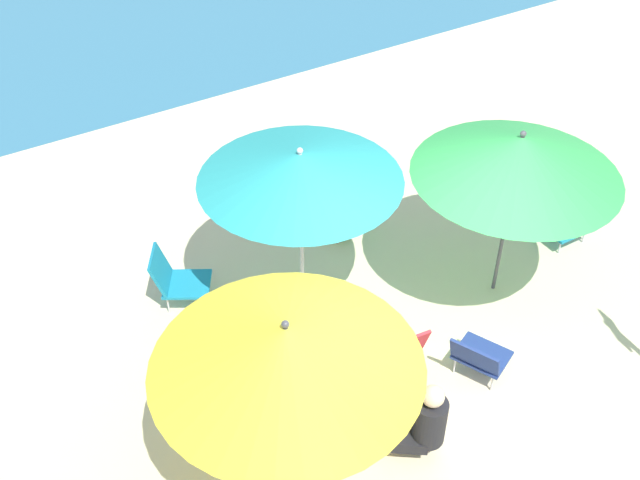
{
  "coord_description": "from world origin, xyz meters",
  "views": [
    {
      "loc": [
        -3.32,
        -3.66,
        5.83
      ],
      "look_at": [
        -0.14,
        1.62,
        0.7
      ],
      "focal_mm": 43.23,
      "sensor_mm": 36.0,
      "label": 1
    }
  ],
  "objects_px": {
    "beach_chair_f": "(175,278)",
    "umbrella_yellow": "(286,347)",
    "umbrella_green": "(519,156)",
    "person_b": "(348,197)",
    "person_a": "(423,422)",
    "beach_chair_c": "(569,217)",
    "umbrella_teal": "(300,167)",
    "beach_chair_d": "(479,356)",
    "beach_chair_b": "(392,346)"
  },
  "relations": [
    {
      "from": "beach_chair_b",
      "to": "person_b",
      "type": "relative_size",
      "value": 0.7
    },
    {
      "from": "umbrella_yellow",
      "to": "beach_chair_d",
      "type": "xyz_separation_m",
      "value": [
        2.06,
        0.01,
        -1.3
      ]
    },
    {
      "from": "beach_chair_f",
      "to": "umbrella_yellow",
      "type": "bearing_deg",
      "value": -60.13
    },
    {
      "from": "beach_chair_f",
      "to": "beach_chair_b",
      "type": "bearing_deg",
      "value": -25.02
    },
    {
      "from": "umbrella_green",
      "to": "beach_chair_c",
      "type": "relative_size",
      "value": 3.67
    },
    {
      "from": "umbrella_teal",
      "to": "beach_chair_c",
      "type": "distance_m",
      "value": 3.6
    },
    {
      "from": "umbrella_green",
      "to": "umbrella_teal",
      "type": "bearing_deg",
      "value": 153.71
    },
    {
      "from": "umbrella_teal",
      "to": "beach_chair_f",
      "type": "xyz_separation_m",
      "value": [
        -1.16,
        0.67,
        -1.39
      ]
    },
    {
      "from": "umbrella_teal",
      "to": "beach_chair_f",
      "type": "height_order",
      "value": "umbrella_teal"
    },
    {
      "from": "umbrella_yellow",
      "to": "beach_chair_f",
      "type": "relative_size",
      "value": 2.91
    },
    {
      "from": "umbrella_teal",
      "to": "beach_chair_d",
      "type": "relative_size",
      "value": 3.07
    },
    {
      "from": "beach_chair_b",
      "to": "beach_chair_d",
      "type": "bearing_deg",
      "value": -120.9
    },
    {
      "from": "person_a",
      "to": "beach_chair_f",
      "type": "bearing_deg",
      "value": -34.25
    },
    {
      "from": "beach_chair_f",
      "to": "beach_chair_d",
      "type": "bearing_deg",
      "value": -20.34
    },
    {
      "from": "beach_chair_b",
      "to": "person_b",
      "type": "xyz_separation_m",
      "value": [
        0.86,
        2.12,
        0.09
      ]
    },
    {
      "from": "beach_chair_c",
      "to": "person_b",
      "type": "bearing_deg",
      "value": -34.36
    },
    {
      "from": "umbrella_teal",
      "to": "person_b",
      "type": "height_order",
      "value": "umbrella_teal"
    },
    {
      "from": "umbrella_teal",
      "to": "beach_chair_b",
      "type": "relative_size",
      "value": 3.04
    },
    {
      "from": "umbrella_green",
      "to": "beach_chair_c",
      "type": "xyz_separation_m",
      "value": [
        1.33,
        0.27,
        -1.46
      ]
    },
    {
      "from": "beach_chair_b",
      "to": "person_a",
      "type": "height_order",
      "value": "person_a"
    },
    {
      "from": "beach_chair_c",
      "to": "person_b",
      "type": "distance_m",
      "value": 2.6
    },
    {
      "from": "person_b",
      "to": "umbrella_yellow",
      "type": "bearing_deg",
      "value": 15.94
    },
    {
      "from": "umbrella_teal",
      "to": "beach_chair_d",
      "type": "distance_m",
      "value": 2.47
    },
    {
      "from": "umbrella_green",
      "to": "beach_chair_c",
      "type": "bearing_deg",
      "value": 11.24
    },
    {
      "from": "umbrella_teal",
      "to": "beach_chair_b",
      "type": "height_order",
      "value": "umbrella_teal"
    },
    {
      "from": "person_b",
      "to": "beach_chair_b",
      "type": "bearing_deg",
      "value": 34.51
    },
    {
      "from": "umbrella_green",
      "to": "person_a",
      "type": "height_order",
      "value": "umbrella_green"
    },
    {
      "from": "person_a",
      "to": "umbrella_yellow",
      "type": "bearing_deg",
      "value": 15.1
    },
    {
      "from": "beach_chair_b",
      "to": "beach_chair_f",
      "type": "bearing_deg",
      "value": 40.66
    },
    {
      "from": "umbrella_green",
      "to": "person_b",
      "type": "xyz_separation_m",
      "value": [
        -0.8,
        1.74,
        -1.29
      ]
    },
    {
      "from": "beach_chair_b",
      "to": "beach_chair_d",
      "type": "relative_size",
      "value": 1.01
    },
    {
      "from": "umbrella_green",
      "to": "beach_chair_b",
      "type": "distance_m",
      "value": 2.19
    },
    {
      "from": "beach_chair_c",
      "to": "beach_chair_d",
      "type": "relative_size",
      "value": 0.87
    },
    {
      "from": "umbrella_green",
      "to": "person_a",
      "type": "bearing_deg",
      "value": -146.85
    },
    {
      "from": "umbrella_green",
      "to": "beach_chair_b",
      "type": "height_order",
      "value": "umbrella_green"
    },
    {
      "from": "umbrella_green",
      "to": "beach_chair_c",
      "type": "height_order",
      "value": "umbrella_green"
    },
    {
      "from": "beach_chair_c",
      "to": "umbrella_teal",
      "type": "bearing_deg",
      "value": -11.41
    },
    {
      "from": "beach_chair_f",
      "to": "person_b",
      "type": "relative_size",
      "value": 0.78
    },
    {
      "from": "beach_chair_c",
      "to": "person_b",
      "type": "xyz_separation_m",
      "value": [
        -2.13,
        1.47,
        0.18
      ]
    },
    {
      "from": "umbrella_yellow",
      "to": "person_b",
      "type": "bearing_deg",
      "value": 49.34
    },
    {
      "from": "beach_chair_c",
      "to": "beach_chair_d",
      "type": "bearing_deg",
      "value": 26.49
    },
    {
      "from": "umbrella_green",
      "to": "person_b",
      "type": "bearing_deg",
      "value": 114.64
    },
    {
      "from": "beach_chair_c",
      "to": "beach_chair_f",
      "type": "relative_size",
      "value": 0.78
    },
    {
      "from": "umbrella_teal",
      "to": "beach_chair_f",
      "type": "distance_m",
      "value": 1.93
    },
    {
      "from": "beach_chair_d",
      "to": "person_b",
      "type": "height_order",
      "value": "person_b"
    },
    {
      "from": "umbrella_yellow",
      "to": "umbrella_teal",
      "type": "height_order",
      "value": "umbrella_teal"
    },
    {
      "from": "umbrella_green",
      "to": "beach_chair_f",
      "type": "distance_m",
      "value": 3.72
    },
    {
      "from": "beach_chair_b",
      "to": "person_b",
      "type": "distance_m",
      "value": 2.29
    },
    {
      "from": "umbrella_yellow",
      "to": "beach_chair_d",
      "type": "distance_m",
      "value": 2.44
    },
    {
      "from": "umbrella_green",
      "to": "beach_chair_f",
      "type": "relative_size",
      "value": 2.85
    }
  ]
}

